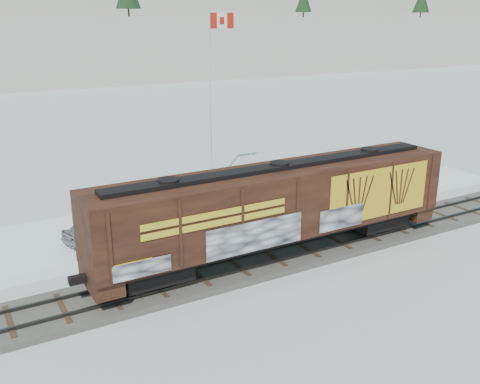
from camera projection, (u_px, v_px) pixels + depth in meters
ground at (304, 253)px, 27.23m from camera, size 500.00×500.00×0.00m
rail_track at (304, 250)px, 27.19m from camera, size 50.00×3.40×0.43m
parking_strip at (233, 210)px, 33.42m from camera, size 40.00×8.00×0.03m
hopper_railcar at (279, 204)px, 25.56m from camera, size 18.67×3.06×4.45m
flagpole at (212, 125)px, 36.60m from camera, size 2.30×0.90×11.99m
car_silver at (99, 227)px, 28.72m from camera, size 4.25×2.77×1.35m
car_white at (275, 189)px, 34.75m from camera, size 5.15×3.61×1.61m
car_dark at (279, 194)px, 34.00m from camera, size 5.68×3.79×1.53m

